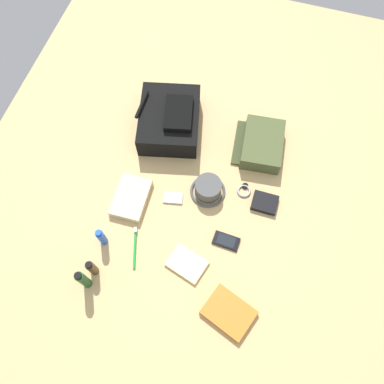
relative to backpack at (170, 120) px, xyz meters
name	(u,v)px	position (x,y,z in m)	size (l,w,h in m)	color
ground_plane	(192,197)	(-0.31, -0.20, -0.08)	(2.64, 2.02, 0.02)	tan
backpack	(170,120)	(0.00, 0.00, 0.00)	(0.39, 0.34, 0.15)	black
toiletry_pouch	(261,144)	(0.01, -0.44, -0.02)	(0.27, 0.24, 0.08)	#47512D
bucket_hat	(208,189)	(-0.28, -0.27, -0.03)	(0.16, 0.16, 0.08)	#4D4D4D
shampoo_bottle	(83,280)	(-0.81, 0.09, 0.02)	(0.04, 0.04, 0.16)	#19471E
cologne_bottle	(92,268)	(-0.75, 0.08, -0.01)	(0.03, 0.03, 0.12)	#473319
deodorant_spray	(102,237)	(-0.62, 0.09, 0.00)	(0.03, 0.03, 0.12)	blue
paperback_novel	(229,313)	(-0.76, -0.49, -0.05)	(0.19, 0.22, 0.03)	orange
cell_phone	(226,241)	(-0.47, -0.40, -0.06)	(0.06, 0.11, 0.01)	black
media_player	(173,198)	(-0.35, -0.13, -0.06)	(0.07, 0.09, 0.01)	#B7B7BC
wristwatch	(244,190)	(-0.22, -0.42, -0.06)	(0.07, 0.06, 0.01)	#99999E
toothbrush	(135,245)	(-0.60, -0.04, -0.06)	(0.17, 0.06, 0.02)	#198C33
wallet	(265,203)	(-0.26, -0.52, -0.05)	(0.09, 0.11, 0.02)	black
notepad	(187,264)	(-0.62, -0.27, -0.06)	(0.11, 0.15, 0.02)	beige
folded_towel	(131,198)	(-0.41, 0.05, -0.05)	(0.20, 0.14, 0.04)	beige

